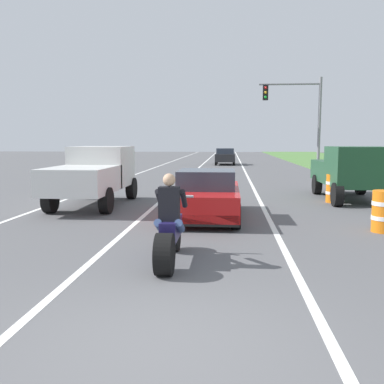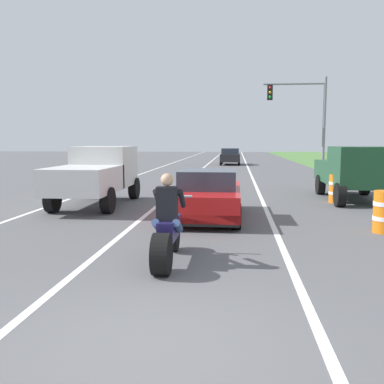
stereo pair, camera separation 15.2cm
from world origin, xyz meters
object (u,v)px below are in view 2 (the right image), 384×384
Objects in this scene: pickup_truck_right_shoulder_dark_green at (354,170)px; distant_car_far_ahead at (230,156)px; pickup_truck_left_lane_white at (97,173)px; traffic_light_mast_near at (306,112)px; sports_car_red at (208,196)px; motorcycle_with_rider at (167,232)px; construction_barrel_mid at (337,189)px.

distant_car_far_ahead is (-4.86, 23.18, -0.33)m from pickup_truck_right_shoulder_dark_green.
pickup_truck_left_lane_white is 9.27m from pickup_truck_right_shoulder_dark_green.
traffic_light_mast_near is (-0.13, 10.69, 2.83)m from pickup_truck_right_shoulder_dark_green.
sports_car_red is 4.41m from pickup_truck_left_lane_white.
motorcycle_with_rider is 4.75m from sports_car_red.
distant_car_far_ahead is (-4.73, 12.49, -3.17)m from traffic_light_mast_near.
sports_car_red is 0.90× the size of pickup_truck_left_lane_white.
traffic_light_mast_near is (8.87, 12.88, 2.83)m from pickup_truck_left_lane_white.
traffic_light_mast_near is at bearing -69.27° from distant_car_far_ahead.
pickup_truck_left_lane_white is at bearing 117.58° from motorcycle_with_rider.
pickup_truck_right_shoulder_dark_green is 0.80× the size of traffic_light_mast_near.
pickup_truck_left_lane_white is at bearing 153.12° from sports_car_red.
pickup_truck_right_shoulder_dark_green is at bearing -78.16° from distant_car_far_ahead.
pickup_truck_right_shoulder_dark_green is (5.50, 8.90, 0.51)m from motorcycle_with_rider.
pickup_truck_left_lane_white reaches higher than distant_car_far_ahead.
traffic_light_mast_near is 6.00× the size of construction_barrel_mid.
sports_car_red is at bearing 85.04° from motorcycle_with_rider.
motorcycle_with_rider is 32.09m from distant_car_far_ahead.
sports_car_red reaches higher than construction_barrel_mid.
construction_barrel_mid is at bearing -93.06° from traffic_light_mast_near.
distant_car_far_ahead reaches higher than construction_barrel_mid.
traffic_light_mast_near is 11.99m from construction_barrel_mid.
pickup_truck_left_lane_white is at bearing -124.56° from traffic_light_mast_near.
pickup_truck_left_lane_white is 8.40m from construction_barrel_mid.
traffic_light_mast_near reaches higher than pickup_truck_right_shoulder_dark_green.
motorcycle_with_rider is 9.41m from construction_barrel_mid.
sports_car_red is 5.52m from construction_barrel_mid.
pickup_truck_left_lane_white is 1.00× the size of pickup_truck_right_shoulder_dark_green.
motorcycle_with_rider is 0.46× the size of pickup_truck_right_shoulder_dark_green.
traffic_light_mast_near is at bearing 71.55° from sports_car_red.
distant_car_far_ahead is (0.23, 27.36, 0.14)m from sports_car_red.
distant_car_far_ahead is at bearing 80.72° from pickup_truck_left_lane_white.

